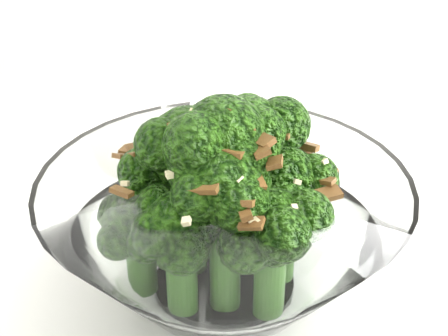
{
  "coord_description": "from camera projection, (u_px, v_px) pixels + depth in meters",
  "views": [
    {
      "loc": [
        -0.09,
        -0.42,
        1.08
      ],
      "look_at": [
        -0.08,
        -0.04,
        0.85
      ],
      "focal_mm": 55.0,
      "sensor_mm": 36.0,
      "label": 1
    }
  ],
  "objects": [
    {
      "name": "table",
      "position": [
        205.0,
        295.0,
        0.59
      ],
      "size": [
        1.42,
        1.22,
        0.75
      ],
      "color": "white",
      "rests_on": "ground"
    },
    {
      "name": "broccoli_dish",
      "position": [
        222.0,
        223.0,
        0.46
      ],
      "size": [
        0.25,
        0.25,
        0.15
      ],
      "color": "white",
      "rests_on": "table"
    }
  ]
}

